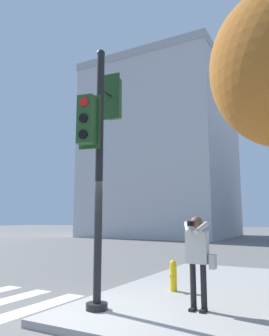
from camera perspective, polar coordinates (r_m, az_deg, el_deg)
The scene contains 5 objects.
ground_plane at distance 6.31m, azimuth -12.09°, elevation -25.04°, with size 160.00×160.00×0.00m, color slate.
traffic_signal_pole at distance 6.53m, azimuth -6.00°, elevation 4.30°, with size 0.55×1.48×5.12m.
person_photographer at distance 6.40m, azimuth 11.00°, elevation -14.35°, with size 0.58×0.54×1.70m.
fire_hydrant at distance 8.06m, azimuth 6.78°, elevation -18.12°, with size 0.16×0.22×0.70m.
building_left at distance 37.02m, azimuth 4.95°, elevation 2.82°, with size 14.37×13.58×18.62m.
Camera 1 is at (3.88, -4.65, 1.77)m, focal length 35.00 mm.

